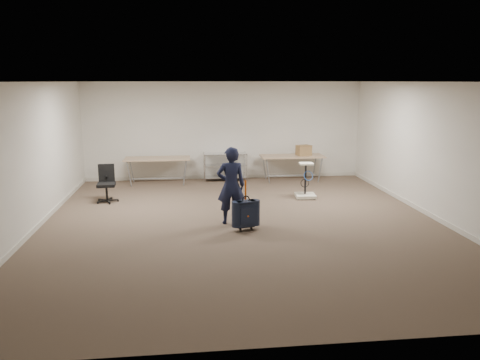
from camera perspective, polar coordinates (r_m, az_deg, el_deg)
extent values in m
plane|color=#48392C|center=(9.47, 0.28, -5.30)|extent=(9.00, 9.00, 0.00)
plane|color=beige|center=(13.60, -1.95, 6.01)|extent=(8.00, 0.00, 8.00)
plane|color=beige|center=(4.82, 6.59, -5.16)|extent=(8.00, 0.00, 8.00)
plane|color=beige|center=(9.56, -24.30, 2.41)|extent=(0.00, 9.00, 9.00)
plane|color=beige|center=(10.41, 22.76, 3.24)|extent=(0.00, 9.00, 9.00)
plane|color=silver|center=(9.05, 0.29, 11.89)|extent=(8.00, 8.00, 0.00)
cube|color=beige|center=(13.80, -1.91, 0.42)|extent=(8.00, 0.02, 0.10)
cube|color=beige|center=(9.85, -23.57, -5.35)|extent=(0.02, 9.00, 0.10)
cube|color=beige|center=(10.67, 22.13, -3.94)|extent=(0.02, 9.00, 0.10)
cube|color=tan|center=(13.13, -10.04, 2.59)|extent=(1.80, 0.75, 0.03)
cylinder|color=gray|center=(13.23, -9.95, 0.19)|extent=(1.50, 0.02, 0.02)
cylinder|color=gray|center=(12.97, -13.36, 0.69)|extent=(0.13, 0.04, 0.69)
cylinder|color=gray|center=(12.87, -6.72, 0.85)|extent=(0.13, 0.04, 0.69)
cylinder|color=gray|center=(13.56, -13.07, 1.19)|extent=(0.13, 0.04, 0.69)
cylinder|color=gray|center=(13.46, -6.72, 1.34)|extent=(0.13, 0.04, 0.69)
cube|color=tan|center=(13.43, 6.37, 2.91)|extent=(1.80, 0.75, 0.03)
cylinder|color=gray|center=(13.53, 6.32, 0.56)|extent=(1.50, 0.02, 0.02)
cylinder|color=gray|center=(13.06, 3.42, 1.08)|extent=(0.13, 0.04, 0.69)
cylinder|color=gray|center=(13.40, 9.75, 1.20)|extent=(0.13, 0.04, 0.69)
cylinder|color=gray|center=(13.64, 2.99, 1.55)|extent=(0.13, 0.04, 0.69)
cylinder|color=gray|center=(13.96, 9.07, 1.66)|extent=(0.13, 0.04, 0.69)
cylinder|color=silver|center=(13.19, -4.34, 1.40)|extent=(0.02, 0.02, 0.80)
cylinder|color=silver|center=(13.29, 0.84, 1.51)|extent=(0.02, 0.02, 0.80)
cylinder|color=silver|center=(13.63, -4.41, 1.75)|extent=(0.02, 0.02, 0.80)
cylinder|color=silver|center=(13.73, 0.60, 1.85)|extent=(0.02, 0.02, 0.80)
cube|color=silver|center=(13.50, -1.81, 0.38)|extent=(1.20, 0.45, 0.02)
cube|color=silver|center=(13.44, -1.82, 1.84)|extent=(1.20, 0.45, 0.02)
cube|color=silver|center=(13.38, -1.83, 3.24)|extent=(1.20, 0.45, 0.01)
imported|color=black|center=(9.28, -1.10, -0.69)|extent=(0.58, 0.40, 1.56)
cube|color=black|center=(8.94, 0.72, -4.09)|extent=(0.40, 0.29, 0.49)
cube|color=black|center=(9.03, 0.67, -5.64)|extent=(0.35, 0.22, 0.03)
cylinder|color=black|center=(8.99, 0.03, -6.04)|extent=(0.04, 0.07, 0.07)
cylinder|color=black|center=(9.07, 1.38, -5.88)|extent=(0.04, 0.07, 0.07)
torus|color=black|center=(8.87, 0.72, -2.38)|extent=(0.16, 0.06, 0.15)
cube|color=#E5550C|center=(8.84, 0.68, -1.23)|extent=(0.03, 0.01, 0.38)
cylinder|color=black|center=(11.54, -15.89, -2.39)|extent=(0.53, 0.53, 0.08)
cylinder|color=black|center=(11.50, -15.94, -1.51)|extent=(0.05, 0.05, 0.36)
cube|color=black|center=(11.46, -15.99, -0.55)|extent=(0.44, 0.44, 0.07)
cube|color=black|center=(11.60, -15.97, 0.86)|extent=(0.38, 0.08, 0.43)
cube|color=beige|center=(11.59, 7.96, -1.90)|extent=(0.51, 0.51, 0.08)
cylinder|color=black|center=(11.37, 7.26, -2.34)|extent=(0.06, 0.06, 0.04)
cylinder|color=black|center=(11.54, 7.96, 0.17)|extent=(0.05, 0.05, 0.76)
cube|color=beige|center=(11.42, 8.08, 1.99)|extent=(0.36, 0.31, 0.04)
torus|color=blue|center=(11.42, 8.36, 0.52)|extent=(0.25, 0.12, 0.23)
cube|color=#A4824C|center=(13.49, 7.77, 3.61)|extent=(0.44, 0.37, 0.29)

